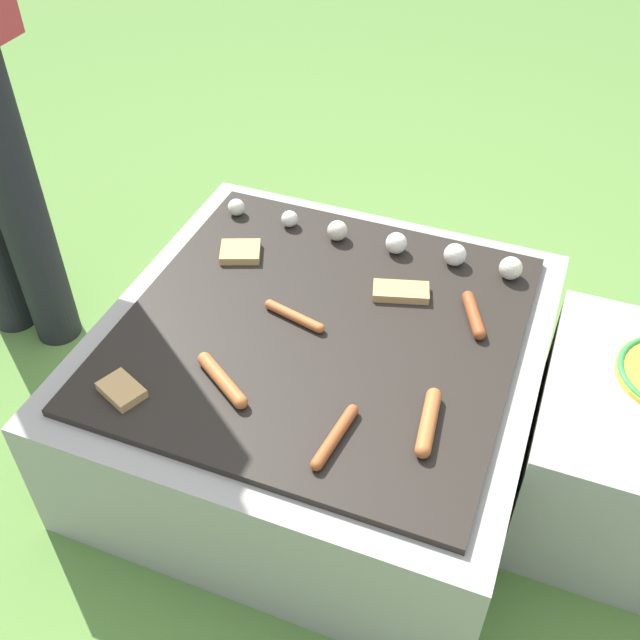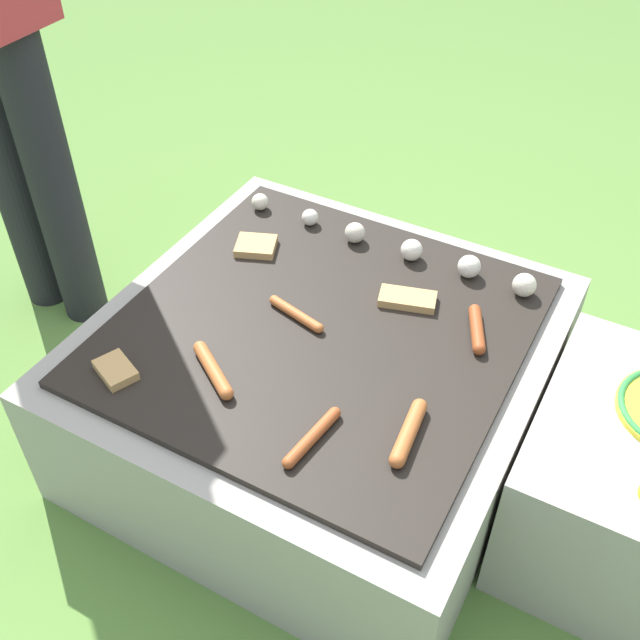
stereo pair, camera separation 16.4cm
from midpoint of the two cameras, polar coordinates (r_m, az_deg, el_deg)
ground_plane at (r=1.93m, az=-2.46°, el=-8.80°), size 14.00×14.00×0.00m
grill at (r=1.79m, az=-2.63°, el=-5.08°), size 0.97×0.97×0.37m
sausage_mid_left at (r=1.45m, az=5.06°, el=-7.92°), size 0.05×0.17×0.03m
sausage_back_right at (r=1.67m, az=-4.78°, el=0.18°), size 0.16×0.06×0.02m
sausage_front_center at (r=1.43m, az=-2.17°, el=-9.05°), size 0.04×0.17×0.02m
sausage_back_left at (r=1.68m, az=8.92°, el=0.26°), size 0.08×0.14×0.03m
sausage_front_right at (r=1.55m, az=-10.51°, el=-4.66°), size 0.15×0.11×0.03m
bread_slice_center at (r=1.87m, az=-8.61°, el=5.06°), size 0.12×0.11×0.02m
bread_slice_right at (r=1.73m, az=3.50°, el=2.05°), size 0.14×0.10×0.02m
bread_slice_left at (r=1.58m, az=-17.80°, el=-5.25°), size 0.11×0.10×0.02m
mushroom_row at (r=1.86m, az=2.89°, el=5.90°), size 0.77×0.06×0.06m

